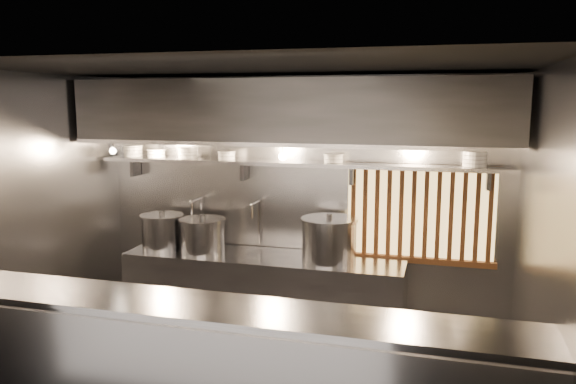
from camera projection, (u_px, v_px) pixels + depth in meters
The scene contains 22 objects.
ceiling at pixel (253, 67), 4.53m from camera, with size 4.50×4.50×0.00m, color black.
wall_back at pixel (299, 205), 6.18m from camera, with size 4.50×4.50×0.00m, color gray.
wall_left at pixel (32, 221), 5.35m from camera, with size 3.00×3.00×0.00m, color gray.
wall_right at pixel (542, 255), 4.16m from camera, with size 3.00×3.00×0.00m, color gray.
serving_counter at pixel (212, 381), 3.98m from camera, with size 4.50×0.56×1.13m.
cooking_bench at pixel (263, 296), 6.06m from camera, with size 3.00×0.70×0.90m, color #99999E.
bowl_shelf at pixel (295, 163), 5.93m from camera, with size 4.40×0.34×0.04m, color #99999E.
exhaust_hood at pixel (289, 112), 5.64m from camera, with size 4.40×0.81×0.65m.
wood_screen at pixel (420, 214), 5.80m from camera, with size 1.56×0.09×1.04m.
faucet_left at pixel (198, 210), 6.37m from camera, with size 0.04×0.30×0.50m.
faucet_right at pixel (257, 213), 6.19m from camera, with size 0.04×0.30×0.50m.
heat_lamp at pixel (111, 145), 5.96m from camera, with size 0.25×0.35×0.20m.
pendant_bulb at pixel (283, 157), 5.83m from camera, with size 0.09×0.09×0.19m.
stock_pot_left at pixel (203, 235), 6.10m from camera, with size 0.62×0.62×0.41m.
stock_pot_mid at pixel (162, 231), 6.27m from camera, with size 0.58×0.58×0.42m.
stock_pot_right at pixel (329, 240), 5.75m from camera, with size 0.73×0.73×0.49m.
bowl_stack_0 at pixel (133, 151), 6.43m from camera, with size 0.22×0.22×0.13m.
bowl_stack_1 at pixel (156, 153), 6.35m from camera, with size 0.21×0.21×0.09m.
bowl_stack_2 at pixel (188, 152), 6.25m from camera, with size 0.23×0.23×0.13m.
bowl_stack_3 at pixel (227, 155), 6.13m from camera, with size 0.20×0.20×0.09m.
bowl_stack_4 at pixel (334, 158), 5.81m from camera, with size 0.21×0.21×0.09m.
bowl_stack_5 at pixel (475, 158), 5.44m from camera, with size 0.24×0.24×0.17m.
Camera 1 is at (1.51, -4.39, 2.53)m, focal length 35.00 mm.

